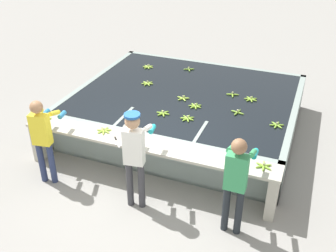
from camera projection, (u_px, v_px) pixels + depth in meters
name	position (u px, v px, depth m)	size (l,w,h in m)	color
ground_plane	(141.00, 189.00, 6.99)	(80.00, 80.00, 0.00)	gray
wash_tank	(186.00, 110.00, 8.71)	(4.67, 3.92, 0.84)	gray
work_ledge	(145.00, 154.00, 6.86)	(4.67, 0.45, 0.84)	#B7B2A3
worker_0	(43.00, 134.00, 6.74)	(0.48, 0.73, 1.63)	navy
worker_1	(135.00, 151.00, 6.12)	(0.47, 0.75, 1.74)	#38383D
worker_2	(236.00, 178.00, 5.65)	(0.41, 0.71, 1.67)	#1E2328
banana_bunch_floating_0	(147.00, 83.00, 8.90)	(0.28, 0.28, 0.08)	#93BC3D
banana_bunch_floating_1	(277.00, 125.00, 7.26)	(0.27, 0.28, 0.08)	#75A333
banana_bunch_floating_2	(187.00, 118.00, 7.48)	(0.28, 0.28, 0.08)	#7FAD33
banana_bunch_floating_3	(233.00, 94.00, 8.39)	(0.28, 0.28, 0.08)	#7FAD33
banana_bunch_floating_4	(189.00, 69.00, 9.63)	(0.27, 0.27, 0.08)	#75A333
banana_bunch_floating_5	(148.00, 67.00, 9.77)	(0.28, 0.28, 0.08)	#9EC642
banana_bunch_floating_6	(251.00, 99.00, 8.20)	(0.28, 0.28, 0.08)	#7FAD33
banana_bunch_floating_7	(183.00, 98.00, 8.23)	(0.28, 0.27, 0.08)	#9EC642
banana_bunch_floating_8	(163.00, 113.00, 7.66)	(0.28, 0.26, 0.08)	#7FAD33
banana_bunch_floating_9	(195.00, 106.00, 7.93)	(0.28, 0.27, 0.08)	#7FAD33
banana_bunch_floating_10	(237.00, 112.00, 7.69)	(0.28, 0.28, 0.08)	#75A333
banana_bunch_ledge_0	(104.00, 131.00, 7.08)	(0.28, 0.28, 0.08)	#9EC642
banana_bunch_ledge_1	(45.00, 120.00, 7.43)	(0.25, 0.25, 0.08)	#9EC642
banana_bunch_ledge_2	(264.00, 166.00, 6.14)	(0.27, 0.28, 0.08)	#7FAD33
knife_0	(116.00, 140.00, 6.81)	(0.25, 0.29, 0.02)	silver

